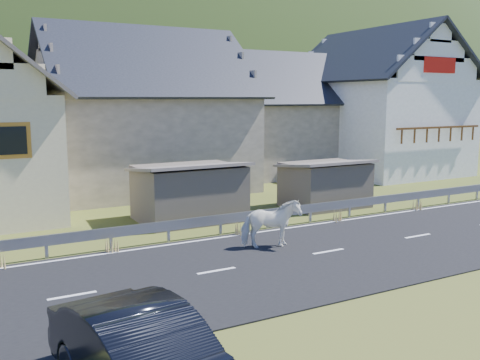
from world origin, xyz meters
TOP-DOWN VIEW (x-y plane):
  - ground at (0.00, 0.00)m, footprint 160.00×160.00m
  - road at (0.00, 0.00)m, footprint 60.00×7.00m
  - lane_markings at (0.00, 0.00)m, footprint 60.00×6.60m
  - guardrail at (-0.00, 3.68)m, footprint 28.10×0.09m
  - shed_left at (-2.00, 6.50)m, footprint 4.30×3.30m
  - shed_right at (4.50, 6.00)m, footprint 3.80×2.90m
  - house_stone_a at (-1.00, 15.00)m, footprint 10.80×9.80m
  - house_stone_b at (9.00, 17.00)m, footprint 9.80×8.80m
  - house_white at (15.00, 14.00)m, footprint 8.80×10.80m
  - mountain at (5.00, 180.00)m, footprint 440.00×280.00m
  - horse at (-1.38, 1.29)m, footprint 1.32×2.06m

SIDE VIEW (x-z plane):
  - mountain at x=5.00m, z-range -150.00..110.00m
  - ground at x=0.00m, z-range 0.00..0.00m
  - road at x=0.00m, z-range 0.00..0.04m
  - lane_markings at x=0.00m, z-range 0.04..0.05m
  - guardrail at x=0.00m, z-range 0.19..0.94m
  - horse at x=-1.38m, z-range 0.04..1.64m
  - shed_right at x=4.50m, z-range -0.10..2.10m
  - shed_left at x=-2.00m, z-range -0.10..2.30m
  - house_stone_b at x=9.00m, z-range 0.19..8.29m
  - house_stone_a at x=-1.00m, z-range 0.18..9.08m
  - house_white at x=15.00m, z-range 0.21..9.91m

